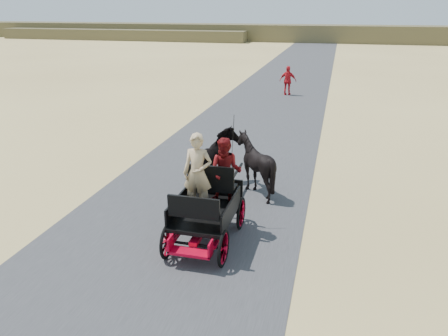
% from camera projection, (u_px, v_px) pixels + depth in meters
% --- Properties ---
extents(ground, '(140.00, 140.00, 0.00)m').
position_uv_depth(ground, '(146.00, 269.00, 8.97)').
color(ground, tan).
extents(road, '(6.00, 140.00, 0.01)m').
position_uv_depth(road, '(146.00, 269.00, 8.97)').
color(road, '#38383A').
rests_on(road, ground).
extents(ridge_far, '(140.00, 6.00, 2.40)m').
position_uv_depth(ridge_far, '(317.00, 33.00, 64.80)').
color(ridge_far, brown).
rests_on(ridge_far, ground).
extents(ridge_near, '(40.00, 4.00, 1.60)m').
position_uv_depth(ridge_near, '(121.00, 35.00, 68.34)').
color(ridge_near, brown).
rests_on(ridge_near, ground).
extents(carriage, '(1.30, 2.40, 0.72)m').
position_uv_depth(carriage, '(206.00, 226.00, 9.95)').
color(carriage, black).
rests_on(carriage, ground).
extents(horse_left, '(0.91, 2.01, 1.70)m').
position_uv_depth(horse_left, '(218.00, 161.00, 12.63)').
color(horse_left, black).
rests_on(horse_left, ground).
extents(horse_right, '(1.37, 1.54, 1.70)m').
position_uv_depth(horse_right, '(255.00, 165.00, 12.37)').
color(horse_right, black).
rests_on(horse_right, ground).
extents(driver_man, '(0.66, 0.43, 1.80)m').
position_uv_depth(driver_man, '(198.00, 173.00, 9.60)').
color(driver_man, tan).
rests_on(driver_man, carriage).
extents(passenger_woman, '(0.77, 0.60, 1.58)m').
position_uv_depth(passenger_woman, '(226.00, 171.00, 10.02)').
color(passenger_woman, '#660C0F').
rests_on(passenger_woman, carriage).
extents(pedestrian, '(1.04, 0.49, 1.73)m').
position_uv_depth(pedestrian, '(288.00, 81.00, 26.10)').
color(pedestrian, red).
rests_on(pedestrian, ground).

